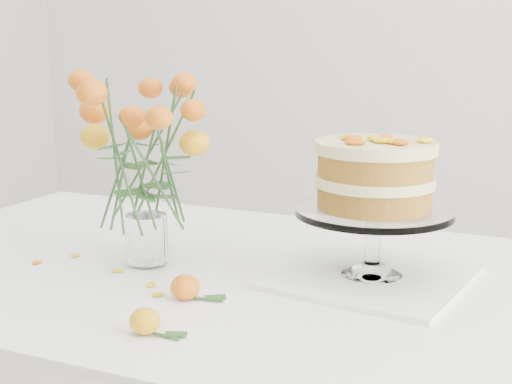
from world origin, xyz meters
TOP-DOWN VIEW (x-y plane):
  - table at (0.00, 0.00)m, footprint 1.43×0.93m
  - napkin at (0.34, 0.06)m, footprint 0.38×0.38m
  - cake_stand at (0.34, 0.06)m, footprint 0.29×0.29m
  - rose_vase at (-0.09, -0.04)m, footprint 0.34×0.34m
  - loose_rose_near at (0.09, -0.33)m, footprint 0.09×0.05m
  - loose_rose_far at (0.07, -0.17)m, footprint 0.09×0.05m
  - stray_petal_a at (-0.12, -0.10)m, footprint 0.03×0.02m
  - stray_petal_b at (-0.02, -0.14)m, footprint 0.03×0.02m
  - stray_petal_c at (0.02, -0.18)m, footprint 0.03×0.02m
  - stray_petal_d at (-0.26, -0.05)m, footprint 0.03×0.02m
  - stray_petal_e at (-0.30, -0.12)m, footprint 0.03×0.02m
  - stray_petal_f at (0.30, -0.08)m, footprint 0.03×0.02m

SIDE VIEW (x-z plane):
  - table at x=0.00m, z-range 0.30..1.05m
  - stray_petal_a at x=-0.12m, z-range 0.76..0.76m
  - stray_petal_b at x=-0.02m, z-range 0.76..0.76m
  - stray_petal_c at x=0.02m, z-range 0.76..0.76m
  - stray_petal_d at x=-0.26m, z-range 0.76..0.76m
  - stray_petal_e at x=-0.30m, z-range 0.76..0.76m
  - stray_petal_f at x=0.30m, z-range 0.76..0.76m
  - napkin at x=0.34m, z-range 0.76..0.77m
  - loose_rose_near at x=0.09m, z-range 0.76..0.80m
  - loose_rose_far at x=0.07m, z-range 0.76..0.80m
  - cake_stand at x=0.34m, z-range 0.81..1.07m
  - rose_vase at x=-0.09m, z-range 0.79..1.20m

